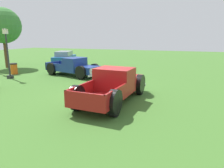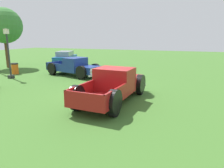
{
  "view_description": "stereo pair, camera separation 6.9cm",
  "coord_description": "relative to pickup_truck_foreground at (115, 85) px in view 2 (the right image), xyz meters",
  "views": [
    {
      "loc": [
        -9.84,
        -4.18,
        3.16
      ],
      "look_at": [
        -0.61,
        -0.59,
        0.9
      ],
      "focal_mm": 33.23,
      "sensor_mm": 36.0,
      "label": 1
    },
    {
      "loc": [
        -9.81,
        -4.24,
        3.16
      ],
      "look_at": [
        -0.61,
        -0.59,
        0.9
      ],
      "focal_mm": 33.23,
      "sensor_mm": 36.0,
      "label": 2
    }
  ],
  "objects": [
    {
      "name": "ground_plane",
      "position": [
        0.22,
        0.61,
        -0.79
      ],
      "size": [
        80.0,
        80.0,
        0.0
      ],
      "primitive_type": "plane",
      "color": "#3D6B28"
    },
    {
      "name": "trash_can",
      "position": [
        3.84,
        10.75,
        -0.31
      ],
      "size": [
        0.59,
        0.59,
        0.95
      ],
      "color": "orange",
      "rests_on": "ground_plane"
    },
    {
      "name": "pickup_truck_behind_right",
      "position": [
        4.95,
        5.29,
        -0.06
      ],
      "size": [
        2.86,
        5.21,
        1.51
      ],
      "color": "navy",
      "rests_on": "ground_plane"
    },
    {
      "name": "sedan_distant_b",
      "position": [
        11.46,
        10.72,
        -0.0
      ],
      "size": [
        4.83,
        3.16,
        1.5
      ],
      "color": "#195699",
      "rests_on": "ground_plane"
    },
    {
      "name": "pickup_truck_foreground",
      "position": [
        0.0,
        0.0,
        0.0
      ],
      "size": [
        5.47,
        2.32,
        1.65
      ],
      "color": "maroon",
      "rests_on": "ground_plane"
    },
    {
      "name": "oak_tree_east",
      "position": [
        6.52,
        14.48,
        3.46
      ],
      "size": [
        3.54,
        3.54,
        6.04
      ],
      "color": "brown",
      "rests_on": "ground_plane"
    },
    {
      "name": "lamp_post_near",
      "position": [
        2.24,
        9.53,
        1.21
      ],
      "size": [
        0.36,
        0.36,
        3.8
      ],
      "color": "#2D2D33",
      "rests_on": "ground_plane"
    }
  ]
}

